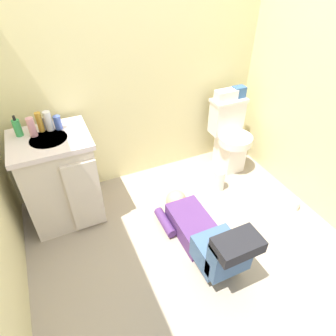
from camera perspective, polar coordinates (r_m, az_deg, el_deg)
ground_plane at (r=2.52m, az=4.15°, el=-15.01°), size 2.98×3.19×0.04m
wall_back at (r=2.69m, az=-6.76°, el=20.56°), size 2.64×0.08×2.40m
toilet at (r=3.16m, az=11.94°, el=6.14°), size 0.36×0.46×0.75m
vanity_cabinet at (r=2.60m, az=-20.28°, el=-1.98°), size 0.60×0.53×0.82m
faucet at (r=2.49m, az=-23.05°, el=8.04°), size 0.02×0.02×0.10m
person_plumber at (r=2.35m, az=7.11°, el=-12.82°), size 0.39×1.06×0.52m
tissue_box at (r=3.01m, az=11.30°, el=13.84°), size 0.22×0.11×0.10m
toiletry_bag at (r=3.09m, az=13.69°, el=14.27°), size 0.12×0.09×0.11m
soap_dispenser at (r=2.47m, az=-27.39°, el=7.03°), size 0.06×0.06×0.17m
bottle_pink at (r=2.42m, az=-25.13°, el=7.25°), size 0.06×0.06×0.15m
bottle_amber at (r=2.46m, az=-23.83°, el=8.23°), size 0.05×0.05×0.16m
bottle_white at (r=2.45m, az=-22.38°, el=8.52°), size 0.06×0.06×0.16m
bottle_blue at (r=2.45m, az=-20.78°, el=8.32°), size 0.06×0.06×0.11m
paper_towel_roll at (r=2.95m, az=9.98°, el=-2.31°), size 0.11×0.11×0.22m
toilet_paper_roll at (r=2.98m, az=23.31°, el=-6.51°), size 0.11×0.11×0.10m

